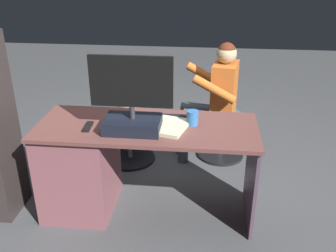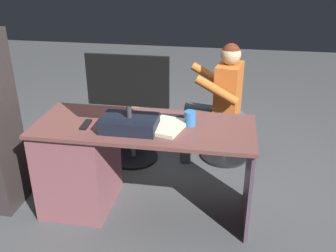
% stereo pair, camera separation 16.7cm
% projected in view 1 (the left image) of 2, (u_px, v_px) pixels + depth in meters
% --- Properties ---
extents(ground_plane, '(10.00, 10.00, 0.00)m').
position_uv_depth(ground_plane, '(155.00, 182.00, 3.35)').
color(ground_plane, '#484A4D').
extents(desk, '(1.56, 0.62, 0.72)m').
position_uv_depth(desk, '(93.00, 163.00, 2.88)').
color(desk, brown).
rests_on(desk, ground_plane).
extents(monitor, '(0.55, 0.25, 0.52)m').
position_uv_depth(monitor, '(132.00, 109.00, 2.56)').
color(monitor, black).
rests_on(monitor, desk).
extents(keyboard, '(0.42, 0.14, 0.02)m').
position_uv_depth(keyboard, '(163.00, 118.00, 2.79)').
color(keyboard, black).
rests_on(keyboard, desk).
extents(computer_mouse, '(0.06, 0.10, 0.04)m').
position_uv_depth(computer_mouse, '(118.00, 116.00, 2.81)').
color(computer_mouse, black).
rests_on(computer_mouse, desk).
extents(cup, '(0.08, 0.08, 0.10)m').
position_uv_depth(cup, '(193.00, 118.00, 2.70)').
color(cup, '#3372BF').
rests_on(cup, desk).
extents(tv_remote, '(0.05, 0.15, 0.02)m').
position_uv_depth(tv_remote, '(88.00, 127.00, 2.66)').
color(tv_remote, black).
rests_on(tv_remote, desk).
extents(notebook_binder, '(0.29, 0.35, 0.02)m').
position_uv_depth(notebook_binder, '(170.00, 126.00, 2.66)').
color(notebook_binder, beige).
rests_on(notebook_binder, desk).
extents(office_chair_teddy, '(0.47, 0.47, 0.44)m').
position_uv_depth(office_chair_teddy, '(129.00, 136.00, 3.61)').
color(office_chair_teddy, black).
rests_on(office_chair_teddy, ground_plane).
extents(teddy_bear, '(0.23, 0.23, 0.33)m').
position_uv_depth(teddy_bear, '(128.00, 102.00, 3.48)').
color(teddy_bear, '#947A4C').
rests_on(teddy_bear, office_chair_teddy).
extents(visitor_chair, '(0.44, 0.44, 0.44)m').
position_uv_depth(visitor_chair, '(222.00, 132.00, 3.68)').
color(visitor_chair, black).
rests_on(visitor_chair, ground_plane).
extents(person, '(0.57, 0.54, 1.11)m').
position_uv_depth(person, '(214.00, 94.00, 3.50)').
color(person, '#CA6325').
rests_on(person, ground_plane).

